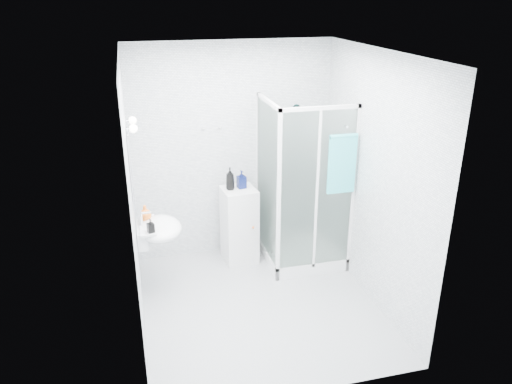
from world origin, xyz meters
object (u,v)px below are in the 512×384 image
object	(u,v)px
storage_cabinet	(239,225)
shampoo_bottle_b	(242,179)
hand_towel	(342,163)
soap_dispenser_black	(151,226)
shampoo_bottle_a	(230,179)
shower_enclosure	(298,229)
soap_dispenser_orange	(145,213)
wall_basin	(157,229)

from	to	relation	value
storage_cabinet	shampoo_bottle_b	distance (m)	0.58
hand_towel	soap_dispenser_black	distance (m)	2.11
shampoo_bottle_a	shampoo_bottle_b	xyz separation A→B (m)	(0.14, 0.02, -0.03)
shower_enclosure	shampoo_bottle_a	size ratio (longest dim) A/B	7.50
soap_dispenser_orange	storage_cabinet	bearing A→B (deg)	21.91
shampoo_bottle_a	soap_dispenser_orange	size ratio (longest dim) A/B	1.60
shampoo_bottle_b	soap_dispenser_orange	distance (m)	1.24
shampoo_bottle_a	wall_basin	bearing A→B (deg)	-147.49
shampoo_bottle_a	soap_dispenser_black	distance (m)	1.23
soap_dispenser_orange	shampoo_bottle_b	bearing A→B (deg)	22.60
wall_basin	shampoo_bottle_b	size ratio (longest dim) A/B	2.63
soap_dispenser_orange	soap_dispenser_black	bearing A→B (deg)	-82.71
storage_cabinet	shampoo_bottle_b	xyz separation A→B (m)	(0.04, 0.03, 0.57)
storage_cabinet	soap_dispenser_black	distance (m)	1.38
shampoo_bottle_b	hand_towel	bearing A→B (deg)	-35.11
shampoo_bottle_a	shampoo_bottle_b	size ratio (longest dim) A/B	1.26
shampoo_bottle_a	soap_dispenser_black	bearing A→B (deg)	-141.65
storage_cabinet	soap_dispenser_black	xyz separation A→B (m)	(-1.06, -0.74, 0.47)
hand_towel	soap_dispenser_orange	size ratio (longest dim) A/B	3.95
shampoo_bottle_b	wall_basin	bearing A→B (deg)	-150.42
shampoo_bottle_b	soap_dispenser_orange	bearing A→B (deg)	-157.40
hand_towel	shampoo_bottle_b	distance (m)	1.22
soap_dispenser_orange	shower_enclosure	bearing A→B (deg)	6.59
shampoo_bottle_a	shower_enclosure	bearing A→B (deg)	-18.48
hand_towel	shampoo_bottle_a	world-z (taller)	hand_towel
shower_enclosure	shampoo_bottle_a	distance (m)	1.01
shampoo_bottle_a	shampoo_bottle_b	world-z (taller)	shampoo_bottle_a
shower_enclosure	soap_dispenser_orange	bearing A→B (deg)	-173.41
shower_enclosure	storage_cabinet	xyz separation A→B (m)	(-0.66, 0.24, 0.02)
wall_basin	soap_dispenser_black	xyz separation A→B (m)	(-0.07, -0.19, 0.14)
shampoo_bottle_b	soap_dispenser_black	distance (m)	1.35
storage_cabinet	hand_towel	size ratio (longest dim) A/B	1.42
storage_cabinet	shampoo_bottle_b	world-z (taller)	shampoo_bottle_b
shampoo_bottle_a	storage_cabinet	bearing A→B (deg)	-8.82
shampoo_bottle_b	soap_dispenser_black	world-z (taller)	shampoo_bottle_b
hand_towel	soap_dispenser_black	world-z (taller)	hand_towel
storage_cabinet	soap_dispenser_orange	xyz separation A→B (m)	(-1.10, -0.44, 0.48)
storage_cabinet	shampoo_bottle_a	world-z (taller)	shampoo_bottle_a
wall_basin	soap_dispenser_orange	distance (m)	0.21
shower_enclosure	shampoo_bottle_a	bearing A→B (deg)	161.52
soap_dispenser_orange	shampoo_bottle_a	bearing A→B (deg)	24.58
storage_cabinet	shampoo_bottle_a	xyz separation A→B (m)	(-0.10, 0.02, 0.60)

